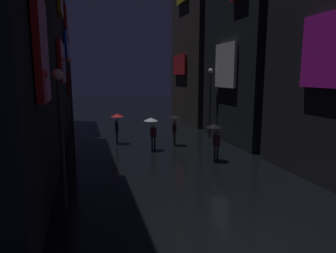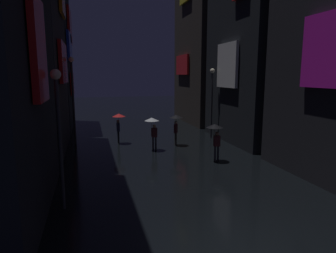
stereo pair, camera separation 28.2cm
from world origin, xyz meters
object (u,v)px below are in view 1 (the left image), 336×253
Objects in this scene: pedestrian_far_right_red at (117,120)px; pedestrian_midstreet_left_black at (175,121)px; pedestrian_foreground_left_black at (215,132)px; streetlamp_left_near at (61,123)px; streetlamp_left_far at (71,91)px; pedestrian_midstreet_centre_clear at (152,125)px; streetlamp_right_far at (210,95)px.

pedestrian_midstreet_left_black is at bearing -22.95° from pedestrian_far_right_red.
pedestrian_foreground_left_black is 0.43× the size of streetlamp_left_near.
streetlamp_left_far is at bearing 162.71° from pedestrian_midstreet_left_black.
streetlamp_right_far is (5.13, 2.68, 1.64)m from pedestrian_midstreet_centre_clear.
streetlamp_left_near is at bearing -106.49° from pedestrian_far_right_red.
pedestrian_midstreet_centre_clear is at bearing -53.14° from pedestrian_far_right_red.
pedestrian_far_right_red is 1.00× the size of pedestrian_foreground_left_black.
pedestrian_foreground_left_black is 0.36× the size of streetlamp_left_far.
pedestrian_midstreet_centre_clear is 0.40× the size of streetlamp_right_far.
pedestrian_midstreet_left_black is 0.43× the size of streetlamp_left_near.
pedestrian_foreground_left_black is at bearing -49.32° from pedestrian_midstreet_centre_clear.
pedestrian_midstreet_centre_clear is at bearing 130.68° from pedestrian_foreground_left_black.
streetlamp_right_far reaches higher than pedestrian_midstreet_left_black.
pedestrian_midstreet_left_black is at bearing -17.29° from streetlamp_left_far.
pedestrian_far_right_red is at bearing 157.05° from pedestrian_midstreet_left_black.
pedestrian_far_right_red is 1.00× the size of pedestrian_midstreet_left_black.
pedestrian_foreground_left_black is 8.91m from streetlamp_left_near.
pedestrian_midstreet_centre_clear is at bearing -152.41° from pedestrian_midstreet_left_black.
pedestrian_far_right_red and pedestrian_midstreet_centre_clear have the same top height.
pedestrian_midstreet_left_black is at bearing 103.45° from pedestrian_foreground_left_black.
pedestrian_midstreet_centre_clear is 6.09m from streetlamp_left_far.
pedestrian_midstreet_left_black is (3.72, -1.57, 0.00)m from pedestrian_far_right_red.
pedestrian_midstreet_centre_clear is 4.36m from pedestrian_foreground_left_black.
streetlamp_left_near is (-6.69, -8.47, 1.49)m from pedestrian_midstreet_left_black.
streetlamp_left_far is at bearing 177.94° from streetlamp_right_far.
pedestrian_midstreet_centre_clear is 1.00× the size of pedestrian_midstreet_left_black.
pedestrian_midstreet_left_black is 0.36× the size of streetlamp_left_far.
pedestrian_far_right_red is 7.22m from streetlamp_right_far.
streetlamp_left_far is at bearing 90.00° from streetlamp_left_near.
pedestrian_midstreet_centre_clear is 6.01m from streetlamp_right_far.
streetlamp_left_near reaches higher than pedestrian_midstreet_left_black.
pedestrian_far_right_red is 4.04m from pedestrian_midstreet_left_black.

